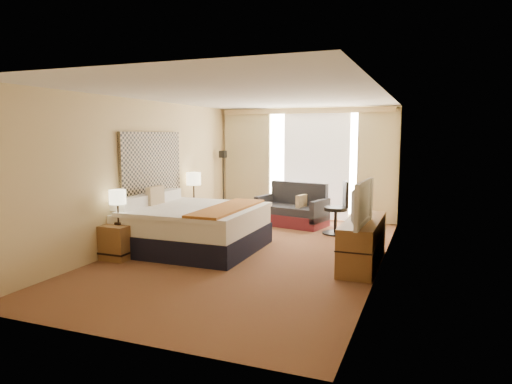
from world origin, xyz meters
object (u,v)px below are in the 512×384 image
(nightstand_left, at_px, (119,241))
(desk_chair, at_px, (339,210))
(nightstand_right, at_px, (195,216))
(lamp_left, at_px, (118,198))
(lamp_right, at_px, (194,179))
(media_dresser, at_px, (363,242))
(loveseat, at_px, (293,211))
(television, at_px, (356,203))
(bed, at_px, (193,227))
(floor_lamp, at_px, (223,170))

(nightstand_left, bearing_deg, desk_chair, 46.41)
(nightstand_right, relative_size, lamp_left, 0.98)
(nightstand_left, xyz_separation_m, lamp_right, (-0.04, 2.54, 0.77))
(media_dresser, bearing_deg, loveseat, 126.01)
(nightstand_right, distance_m, lamp_left, 2.60)
(nightstand_left, height_order, media_dresser, media_dresser)
(nightstand_left, bearing_deg, media_dresser, 15.84)
(loveseat, bearing_deg, television, -45.83)
(loveseat, xyz_separation_m, desk_chair, (1.11, -0.55, 0.17))
(nightstand_right, distance_m, lamp_right, 0.77)
(media_dresser, bearing_deg, television, -96.34)
(media_dresser, distance_m, bed, 2.89)
(loveseat, distance_m, lamp_left, 4.12)
(loveseat, bearing_deg, nightstand_left, -103.53)
(media_dresser, relative_size, loveseat, 1.11)
(nightstand_right, xyz_separation_m, lamp_left, (-0.00, -2.50, 0.71))
(television, bearing_deg, nightstand_right, 65.25)
(nightstand_right, bearing_deg, loveseat, 31.90)
(bed, distance_m, lamp_right, 1.91)
(nightstand_right, relative_size, television, 0.50)
(desk_chair, relative_size, lamp_right, 1.67)
(nightstand_right, xyz_separation_m, loveseat, (1.82, 1.13, 0.03))
(bed, xyz_separation_m, lamp_right, (-0.85, 1.58, 0.65))
(nightstand_left, distance_m, desk_chair, 4.26)
(nightstand_left, relative_size, loveseat, 0.34)
(media_dresser, distance_m, floor_lamp, 4.80)
(bed, relative_size, loveseat, 1.36)
(media_dresser, bearing_deg, lamp_left, -164.16)
(nightstand_left, bearing_deg, loveseat, 63.37)
(floor_lamp, bearing_deg, lamp_right, -90.38)
(nightstand_right, distance_m, desk_chair, 3.00)
(nightstand_left, xyz_separation_m, bed, (0.81, 0.97, 0.12))
(nightstand_right, xyz_separation_m, desk_chair, (2.93, 0.58, 0.20))
(desk_chair, bearing_deg, floor_lamp, 143.40)
(lamp_left, xyz_separation_m, television, (3.65, 0.60, 0.03))
(desk_chair, distance_m, television, 2.64)
(desk_chair, xyz_separation_m, television, (0.72, -2.48, 0.54))
(loveseat, distance_m, floor_lamp, 2.06)
(media_dresser, height_order, lamp_right, lamp_right)
(loveseat, xyz_separation_m, floor_lamp, (-1.85, 0.34, 0.83))
(floor_lamp, relative_size, desk_chair, 1.50)
(loveseat, bearing_deg, lamp_left, -103.57)
(loveseat, relative_size, lamp_right, 2.54)
(nightstand_left, xyz_separation_m, desk_chair, (2.93, 3.08, 0.20))
(nightstand_left, height_order, television, television)
(media_dresser, relative_size, lamp_right, 2.82)
(bed, bearing_deg, nightstand_left, -129.93)
(nightstand_right, distance_m, loveseat, 2.15)
(bed, xyz_separation_m, loveseat, (1.01, 2.67, -0.09))
(nightstand_right, relative_size, loveseat, 0.34)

